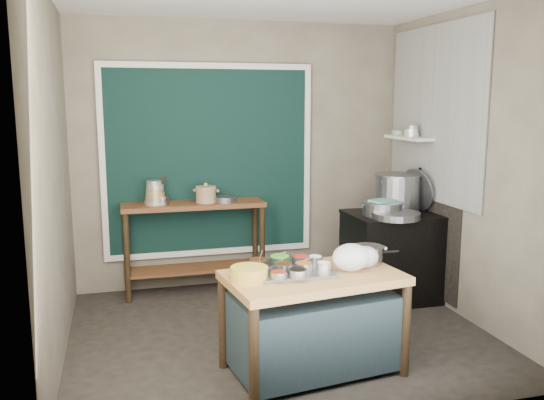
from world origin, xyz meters
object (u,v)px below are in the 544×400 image
object	(u,v)px
utensil_cup	(162,200)
yellow_basin	(249,274)
stove_block	(393,258)
steamer	(382,208)
condiment_tray	(290,271)
stock_pot	(397,192)
prep_table	(313,323)
back_counter	(195,247)
saucepan	(367,255)
ceramic_crock	(206,195)

from	to	relation	value
utensil_cup	yellow_basin	bearing A→B (deg)	-78.09
stove_block	steamer	world-z (taller)	steamer
condiment_tray	utensil_cup	distance (m)	2.09
stove_block	stock_pot	bearing A→B (deg)	56.35
stock_pot	prep_table	bearing A→B (deg)	-134.35
stove_block	utensil_cup	distance (m)	2.39
back_counter	stove_block	xyz separation A→B (m)	(1.90, -0.73, -0.05)
prep_table	back_counter	size ratio (longest dim) A/B	0.86
prep_table	steamer	distance (m)	1.78
stove_block	saucepan	world-z (taller)	saucepan
back_counter	stove_block	distance (m)	2.04
condiment_tray	saucepan	xyz separation A→B (m)	(0.65, 0.09, 0.05)
prep_table	condiment_tray	bearing A→B (deg)	151.76
back_counter	stock_pot	xyz separation A→B (m)	(1.97, -0.62, 0.59)
stove_block	steamer	bearing A→B (deg)	-161.02
back_counter	steamer	size ratio (longest dim) A/B	3.51
condiment_tray	stock_pot	size ratio (longest dim) A/B	1.26
prep_table	stove_block	bearing A→B (deg)	37.19
stove_block	ceramic_crock	distance (m)	2.00
saucepan	condiment_tray	bearing A→B (deg)	-168.67
back_counter	steamer	world-z (taller)	steamer
condiment_tray	stove_block	bearing A→B (deg)	40.30
stove_block	ceramic_crock	size ratio (longest dim) A/B	4.08
utensil_cup	stock_pot	xyz separation A→B (m)	(2.29, -0.58, 0.07)
back_counter	yellow_basin	distance (m)	2.10
prep_table	saucepan	bearing A→B (deg)	9.49
saucepan	stove_block	bearing A→B (deg)	57.83
saucepan	prep_table	bearing A→B (deg)	-159.59
steamer	stock_pot	bearing A→B (deg)	34.93
saucepan	stock_pot	world-z (taller)	stock_pot
ceramic_crock	condiment_tray	bearing A→B (deg)	-80.87
yellow_basin	stock_pot	xyz separation A→B (m)	(1.86, 1.45, 0.27)
ceramic_crock	stock_pot	bearing A→B (deg)	-17.62
prep_table	back_counter	xyz separation A→B (m)	(-0.59, 2.03, 0.10)
stove_block	utensil_cup	size ratio (longest dim) A/B	6.11
saucepan	stock_pot	bearing A→B (deg)	57.98
stove_block	prep_table	bearing A→B (deg)	-135.11
yellow_basin	condiment_tray	bearing A→B (deg)	17.29
prep_table	condiment_tray	world-z (taller)	condiment_tray
back_counter	yellow_basin	xyz separation A→B (m)	(0.11, -2.07, 0.33)
yellow_basin	prep_table	bearing A→B (deg)	5.00
steamer	yellow_basin	bearing A→B (deg)	-141.62
back_counter	ceramic_crock	distance (m)	0.56
saucepan	utensil_cup	xyz separation A→B (m)	(-1.40, 1.84, 0.18)
stove_block	condiment_tray	distance (m)	1.95
yellow_basin	saucepan	xyz separation A→B (m)	(0.97, 0.19, 0.02)
stove_block	steamer	xyz separation A→B (m)	(-0.17, -0.06, 0.52)
back_counter	ceramic_crock	world-z (taller)	ceramic_crock
condiment_tray	yellow_basin	bearing A→B (deg)	-162.71
back_counter	stock_pot	world-z (taller)	stock_pot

